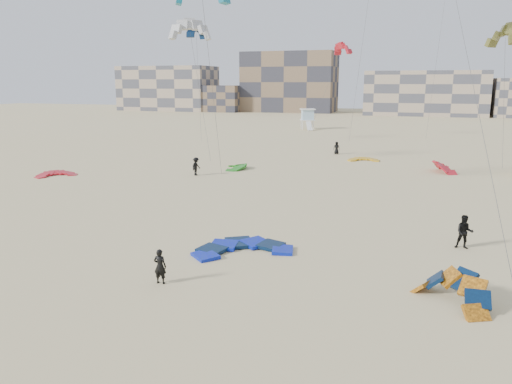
% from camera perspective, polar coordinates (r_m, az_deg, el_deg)
% --- Properties ---
extents(ground, '(320.00, 320.00, 0.00)m').
position_cam_1_polar(ground, '(23.16, -9.62, -10.30)').
color(ground, '#CCBC89').
rests_on(ground, ground).
extents(kite_ground_blue, '(6.72, 6.80, 0.80)m').
position_cam_1_polar(kite_ground_blue, '(27.00, -1.53, -6.78)').
color(kite_ground_blue, '#0309D5').
rests_on(kite_ground_blue, ground).
extents(kite_ground_orange, '(4.71, 4.71, 3.31)m').
position_cam_1_polar(kite_ground_orange, '(22.55, 21.48, -11.67)').
color(kite_ground_orange, orange).
rests_on(kite_ground_orange, ground).
extents(kite_ground_red, '(5.00, 4.98, 1.24)m').
position_cam_1_polar(kite_ground_red, '(52.29, -21.88, 1.73)').
color(kite_ground_red, red).
rests_on(kite_ground_red, ground).
extents(kite_ground_green, '(4.55, 4.38, 1.86)m').
position_cam_1_polar(kite_ground_green, '(52.66, -2.41, 2.69)').
color(kite_ground_green, '#207819').
rests_on(kite_ground_green, ground).
extents(kite_ground_red_far, '(4.27, 4.14, 3.25)m').
position_cam_1_polar(kite_ground_red_far, '(54.13, 20.72, 2.16)').
color(kite_ground_red_far, red).
rests_on(kite_ground_red_far, ground).
extents(kite_ground_yellow, '(4.00, 4.13, 0.76)m').
position_cam_1_polar(kite_ground_yellow, '(59.36, 12.18, 3.52)').
color(kite_ground_yellow, '#F7A012').
rests_on(kite_ground_yellow, ground).
extents(kitesurfer_main, '(0.62, 0.43, 1.62)m').
position_cam_1_polar(kitesurfer_main, '(23.01, -10.92, -8.34)').
color(kitesurfer_main, black).
rests_on(kitesurfer_main, ground).
extents(kitesurfer_b, '(0.91, 0.71, 1.88)m').
position_cam_1_polar(kitesurfer_b, '(29.39, 22.73, -4.25)').
color(kitesurfer_b, black).
rests_on(kitesurfer_b, ground).
extents(kitesurfer_c, '(0.84, 1.23, 1.76)m').
position_cam_1_polar(kitesurfer_c, '(49.00, -6.86, 2.92)').
color(kitesurfer_c, black).
rests_on(kitesurfer_c, ground).
extents(kitesurfer_e, '(0.77, 0.50, 1.58)m').
position_cam_1_polar(kitesurfer_e, '(64.11, 9.19, 5.00)').
color(kitesurfer_e, black).
rests_on(kitesurfer_e, ground).
extents(kite_fly_grey, '(5.57, 5.62, 14.59)m').
position_cam_1_polar(kite_fly_grey, '(53.90, -7.55, 17.72)').
color(kite_fly_grey, silver).
rests_on(kite_fly_grey, ground).
extents(kite_fly_olive, '(5.16, 5.09, 13.29)m').
position_cam_1_polar(kite_fly_olive, '(49.78, 26.61, 15.56)').
color(kite_fly_olive, olive).
rests_on(kite_fly_olive, ground).
extents(kite_fly_navy, '(4.13, 5.32, 15.97)m').
position_cam_1_polar(kite_fly_navy, '(73.06, -6.85, 17.62)').
color(kite_fly_navy, '#051D40').
rests_on(kite_fly_navy, ground).
extents(kite_fly_red, '(7.28, 5.14, 14.44)m').
position_cam_1_polar(kite_fly_red, '(81.78, 9.86, 15.73)').
color(kite_fly_red, red).
rests_on(kite_fly_red, ground).
extents(lifeguard_tower_far, '(3.58, 5.81, 3.92)m').
position_cam_1_polar(lifeguard_tower_far, '(98.24, 5.90, 8.29)').
color(lifeguard_tower_far, white).
rests_on(lifeguard_tower_far, ground).
extents(condo_west_a, '(30.00, 15.00, 14.00)m').
position_cam_1_polar(condo_west_a, '(169.05, -10.01, 11.58)').
color(condo_west_a, tan).
rests_on(condo_west_a, ground).
extents(condo_west_b, '(28.00, 14.00, 18.00)m').
position_cam_1_polar(condo_west_b, '(157.97, 3.87, 12.41)').
color(condo_west_b, '#775F48').
rests_on(condo_west_b, ground).
extents(condo_mid, '(32.00, 16.00, 12.00)m').
position_cam_1_polar(condo_mid, '(148.77, 18.77, 10.65)').
color(condo_mid, tan).
rests_on(condo_mid, ground).
extents(condo_fill_left, '(12.00, 10.00, 8.00)m').
position_cam_1_polar(condo_fill_left, '(158.73, -3.84, 10.61)').
color(condo_fill_left, '#775F48').
rests_on(condo_fill_left, ground).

